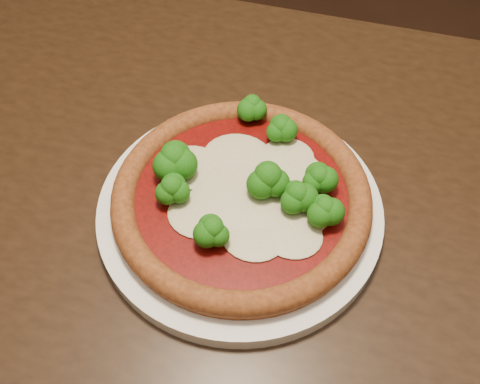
% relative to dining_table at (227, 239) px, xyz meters
% --- Properties ---
extents(floor, '(4.00, 4.00, 0.00)m').
position_rel_dining_table_xyz_m(floor, '(0.14, 0.09, -0.65)').
color(floor, black).
rests_on(floor, ground).
extents(dining_table, '(1.38, 0.83, 0.75)m').
position_rel_dining_table_xyz_m(dining_table, '(0.00, 0.00, 0.00)').
color(dining_table, black).
rests_on(dining_table, floor).
extents(plate, '(0.31, 0.31, 0.02)m').
position_rel_dining_table_xyz_m(plate, '(0.03, -0.02, 0.11)').
color(plate, white).
rests_on(plate, dining_table).
extents(pizza, '(0.28, 0.28, 0.06)m').
position_rel_dining_table_xyz_m(pizza, '(0.03, -0.02, 0.13)').
color(pizza, brown).
rests_on(pizza, plate).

